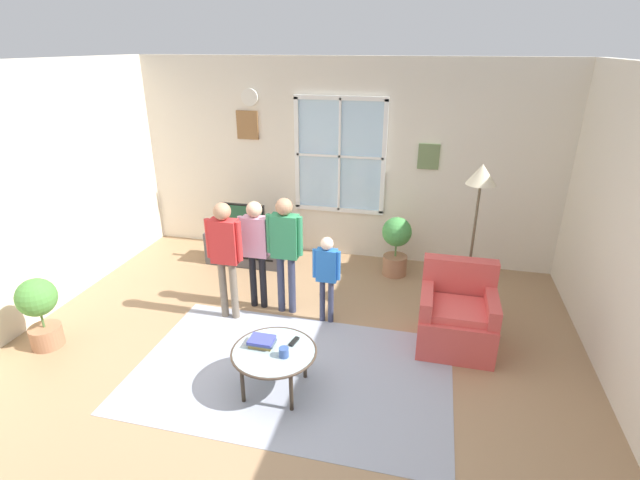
% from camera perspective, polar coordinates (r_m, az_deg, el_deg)
% --- Properties ---
extents(ground_plane, '(6.54, 6.25, 0.02)m').
position_cam_1_polar(ground_plane, '(4.81, -4.53, -15.32)').
color(ground_plane, '#9E7A56').
extents(back_wall, '(5.94, 0.17, 2.80)m').
position_cam_1_polar(back_wall, '(6.76, 2.67, 9.53)').
color(back_wall, beige).
rests_on(back_wall, ground_plane).
extents(area_rug, '(3.03, 1.91, 0.01)m').
position_cam_1_polar(area_rug, '(4.74, -3.44, -15.66)').
color(area_rug, '#999EAD').
rests_on(area_rug, ground_plane).
extents(tv_stand, '(1.09, 0.43, 0.47)m').
position_cam_1_polar(tv_stand, '(6.86, -9.04, -0.86)').
color(tv_stand, '#4C4C51').
rests_on(tv_stand, ground_plane).
extents(television, '(0.62, 0.08, 0.42)m').
position_cam_1_polar(television, '(6.69, -9.29, 2.69)').
color(television, '#4C4C4C').
rests_on(television, tv_stand).
extents(armchair, '(0.76, 0.74, 0.87)m').
position_cam_1_polar(armchair, '(5.15, 16.20, -8.89)').
color(armchair, '#D14C47').
rests_on(armchair, ground_plane).
extents(coffee_table, '(0.77, 0.77, 0.43)m').
position_cam_1_polar(coffee_table, '(4.33, -5.60, -13.48)').
color(coffee_table, '#99B2B7').
rests_on(coffee_table, ground_plane).
extents(book_stack, '(0.24, 0.18, 0.07)m').
position_cam_1_polar(book_stack, '(4.37, -7.08, -12.14)').
color(book_stack, olive).
rests_on(book_stack, coffee_table).
extents(cup, '(0.09, 0.09, 0.09)m').
position_cam_1_polar(cup, '(4.22, -4.40, -13.41)').
color(cup, '#334C8C').
rests_on(cup, coffee_table).
extents(remote_near_books, '(0.07, 0.15, 0.02)m').
position_cam_1_polar(remote_near_books, '(4.40, -3.16, -12.18)').
color(remote_near_books, black).
rests_on(remote_near_books, coffee_table).
extents(person_green_shirt, '(0.42, 0.19, 1.40)m').
position_cam_1_polar(person_green_shirt, '(5.28, -4.25, -0.36)').
color(person_green_shirt, '#333851').
rests_on(person_green_shirt, ground_plane).
extents(person_pink_shirt, '(0.40, 0.18, 1.33)m').
position_cam_1_polar(person_pink_shirt, '(5.45, -7.77, -0.34)').
color(person_pink_shirt, black).
rests_on(person_pink_shirt, ground_plane).
extents(person_blue_shirt, '(0.31, 0.14, 1.04)m').
position_cam_1_polar(person_blue_shirt, '(5.16, 0.82, -3.67)').
color(person_blue_shirt, '#333851').
rests_on(person_blue_shirt, ground_plane).
extents(person_red_shirt, '(0.42, 0.19, 1.40)m').
position_cam_1_polar(person_red_shirt, '(5.26, -11.43, -0.95)').
color(person_red_shirt, '#726656').
rests_on(person_red_shirt, ground_plane).
extents(potted_plant_by_window, '(0.39, 0.39, 0.82)m').
position_cam_1_polar(potted_plant_by_window, '(6.41, 9.21, -0.32)').
color(potted_plant_by_window, '#9E6B4C').
rests_on(potted_plant_by_window, ground_plane).
extents(potted_plant_corner, '(0.39, 0.39, 0.77)m').
position_cam_1_polar(potted_plant_corner, '(5.63, -30.87, -7.12)').
color(potted_plant_corner, '#9E6B4C').
rests_on(potted_plant_corner, ground_plane).
extents(floor_lamp, '(0.32, 0.32, 1.78)m').
position_cam_1_polar(floor_lamp, '(5.33, 18.77, 5.71)').
color(floor_lamp, black).
rests_on(floor_lamp, ground_plane).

